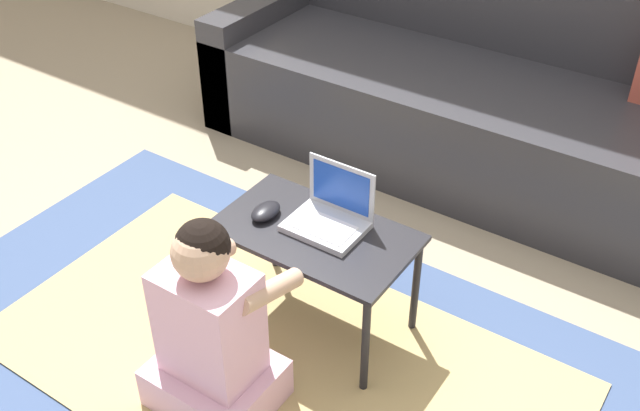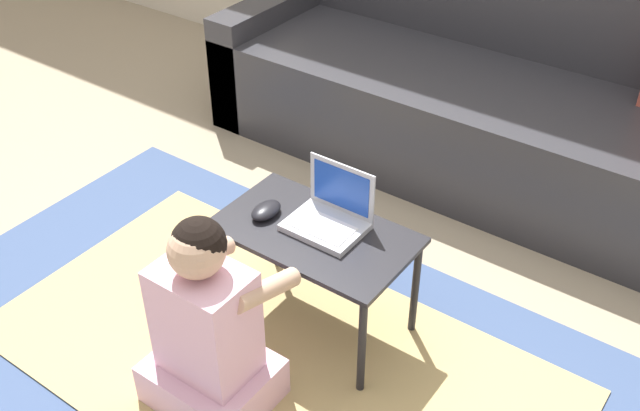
# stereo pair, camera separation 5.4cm
# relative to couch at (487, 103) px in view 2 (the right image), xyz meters

# --- Properties ---
(ground_plane) EXTENTS (16.00, 16.00, 0.00)m
(ground_plane) POSITION_rel_couch_xyz_m (-0.03, -1.22, -0.28)
(ground_plane) COLOR gray
(area_rug) EXTENTS (2.48, 1.35, 0.01)m
(area_rug) POSITION_rel_couch_xyz_m (0.00, -1.44, -0.27)
(area_rug) COLOR #3D517A
(area_rug) RESTS_ON ground_plane
(couch) EXTENTS (2.28, 0.81, 0.79)m
(couch) POSITION_rel_couch_xyz_m (0.00, 0.00, 0.00)
(couch) COLOR #2D2D33
(couch) RESTS_ON ground_plane
(laptop_desk) EXTENTS (0.60, 0.35, 0.38)m
(laptop_desk) POSITION_rel_couch_xyz_m (0.00, -1.22, 0.06)
(laptop_desk) COLOR black
(laptop_desk) RESTS_ON ground_plane
(laptop) EXTENTS (0.23, 0.18, 0.19)m
(laptop) POSITION_rel_couch_xyz_m (0.02, -1.18, 0.14)
(laptop) COLOR #B7BCC6
(laptop) RESTS_ON laptop_desk
(computer_mouse) EXTENTS (0.07, 0.11, 0.04)m
(computer_mouse) POSITION_rel_couch_xyz_m (-0.17, -1.24, 0.12)
(computer_mouse) COLOR black
(computer_mouse) RESTS_ON laptop_desk
(person_seated) EXTENTS (0.35, 0.39, 0.65)m
(person_seated) POSITION_rel_couch_xyz_m (-0.05, -1.65, -0.00)
(person_seated) COLOR #E5B2CC
(person_seated) RESTS_ON ground_plane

